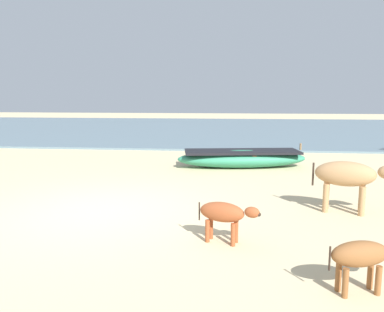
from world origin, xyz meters
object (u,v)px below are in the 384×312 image
(fishing_boat_3, at_px, (242,158))
(calf_far_brown, at_px, (363,256))
(cow_adult_tan, at_px, (348,176))
(calf_near_rust, at_px, (224,214))

(fishing_boat_3, xyz_separation_m, calf_far_brown, (1.13, -7.49, 0.15))
(cow_adult_tan, xyz_separation_m, calf_near_rust, (-2.27, -1.74, -0.26))
(fishing_boat_3, bearing_deg, calf_near_rust, -102.70)
(fishing_boat_3, height_order, cow_adult_tan, cow_adult_tan)
(cow_adult_tan, bearing_deg, calf_near_rust, -126.88)
(fishing_boat_3, relative_size, calf_near_rust, 4.31)
(fishing_boat_3, distance_m, calf_far_brown, 7.57)
(cow_adult_tan, relative_size, calf_near_rust, 1.58)
(cow_adult_tan, bearing_deg, fishing_boat_3, 128.29)
(calf_near_rust, distance_m, calf_far_brown, 2.05)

